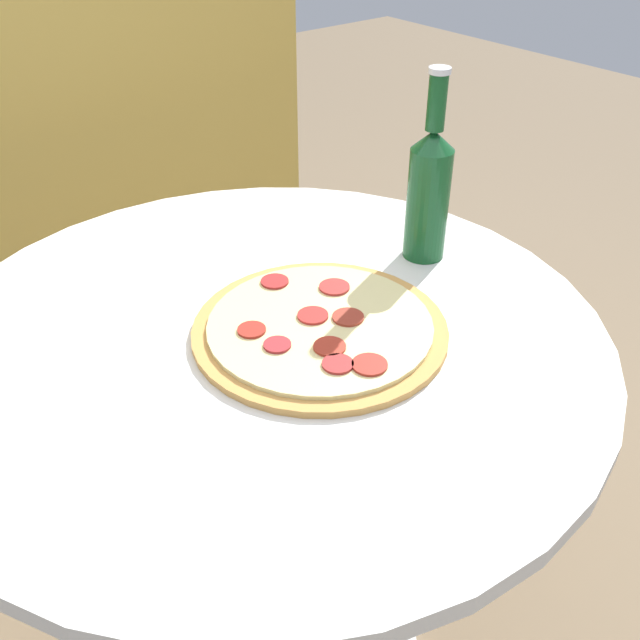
{
  "coord_description": "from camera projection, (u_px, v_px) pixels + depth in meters",
  "views": [
    {
      "loc": [
        -0.42,
        -0.64,
        1.28
      ],
      "look_at": [
        0.05,
        -0.05,
        0.76
      ],
      "focal_mm": 40.0,
      "sensor_mm": 36.0,
      "label": 1
    }
  ],
  "objects": [
    {
      "name": "fence_panel",
      "position": [
        8.0,
        68.0,
        1.42
      ],
      "size": [
        1.41,
        0.04,
        1.79
      ],
      "color": "gold",
      "rests_on": "ground_plane"
    },
    {
      "name": "beer_bottle",
      "position": [
        429.0,
        189.0,
        1.03
      ],
      "size": [
        0.06,
        0.06,
        0.28
      ],
      "color": "#144C23",
      "rests_on": "table"
    },
    {
      "name": "pizza",
      "position": [
        320.0,
        328.0,
        0.92
      ],
      "size": [
        0.33,
        0.33,
        0.02
      ],
      "color": "#C68E47",
      "rests_on": "table"
    },
    {
      "name": "table",
      "position": [
        271.0,
        440.0,
        1.05
      ],
      "size": [
        0.9,
        0.9,
        0.74
      ],
      "color": "silver",
      "rests_on": "ground_plane"
    }
  ]
}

